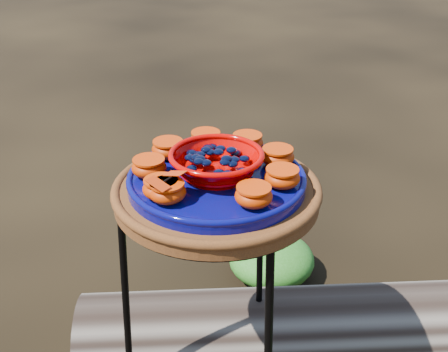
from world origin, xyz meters
The scene contains 18 objects.
plant_stand centered at (0.00, 0.00, 0.35)m, with size 0.44×0.44×0.70m, color black, non-canonical shape.
terracotta_saucer centered at (0.00, 0.00, 0.72)m, with size 0.41×0.41×0.03m, color #412411.
cobalt_plate centered at (0.00, 0.00, 0.74)m, with size 0.35×0.35×0.02m, color #0D0743.
red_bowl centered at (0.00, 0.00, 0.78)m, with size 0.17×0.17×0.05m, color #C00200, non-canonical shape.
glass_gems centered at (0.00, 0.00, 0.82)m, with size 0.14×0.14×0.02m, color black, non-canonical shape.
orange_half_0 centered at (-0.02, -0.13, 0.77)m, with size 0.07×0.07×0.04m, color #A70F01.
orange_half_1 centered at (0.12, -0.06, 0.77)m, with size 0.07×0.07×0.04m, color #A70F01.
orange_half_2 centered at (0.13, 0.03, 0.77)m, with size 0.07×0.07×0.04m, color #A70F01.
orange_half_3 centered at (0.08, 0.10, 0.77)m, with size 0.07×0.07×0.04m, color #A70F01.
orange_half_4 centered at (0.00, 0.13, 0.77)m, with size 0.07×0.07×0.04m, color #A70F01.
orange_half_5 centered at (-0.09, 0.10, 0.77)m, with size 0.07×0.07×0.04m, color #A70F01.
orange_half_6 centered at (-0.13, 0.02, 0.77)m, with size 0.07×0.07×0.04m, color #A70F01.
orange_half_7 centered at (-0.11, -0.07, 0.77)m, with size 0.07×0.07×0.04m, color #A70F01.
orange_half_8 centered at (-0.04, -0.12, 0.77)m, with size 0.07×0.07×0.04m, color #A70F01.
butterfly centered at (-0.02, -0.13, 0.80)m, with size 0.09×0.05×0.02m, color red, non-canonical shape.
driftwood_log centered at (0.25, 0.38, 0.15)m, with size 1.55×0.41×0.29m, color black, non-canonical shape.
foliage_left centered at (-0.24, 0.17, 0.06)m, with size 0.25×0.25×0.13m, color #236814.
foliage_back centered at (-0.18, 0.66, 0.08)m, with size 0.31×0.31×0.15m, color #236814.
Camera 1 is at (0.51, -0.83, 1.27)m, focal length 45.00 mm.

